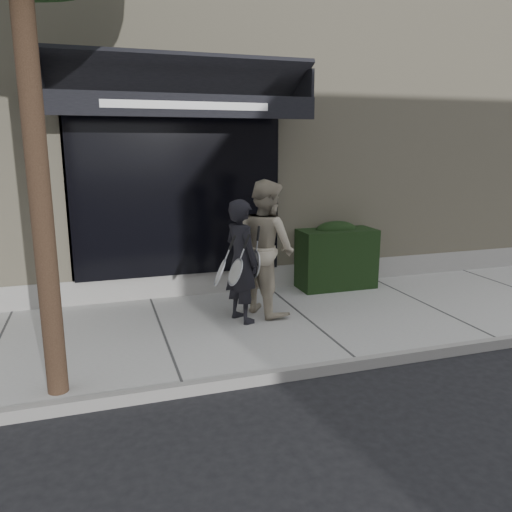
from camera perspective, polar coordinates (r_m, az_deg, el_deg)
name	(u,v)px	position (r m, az deg, el deg)	size (l,w,h in m)	color
ground	(304,324)	(7.24, 5.48, -7.74)	(80.00, 80.00, 0.00)	black
sidewalk	(304,320)	(7.22, 5.49, -7.29)	(20.00, 3.00, 0.12)	#9F9E99
curb	(357,364)	(5.93, 11.52, -11.96)	(20.00, 0.10, 0.14)	gray
building_facade	(218,134)	(11.50, -4.32, 13.72)	(14.30, 8.04, 5.64)	#B4A989
hedge	(335,256)	(8.59, 9.03, 0.02)	(1.30, 0.70, 1.14)	black
pedestrian_front	(241,261)	(6.77, -1.69, -0.61)	(0.77, 0.86, 1.69)	black
pedestrian_back	(266,247)	(7.11, 1.17, 1.01)	(0.97, 1.11, 1.92)	#BAAD95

